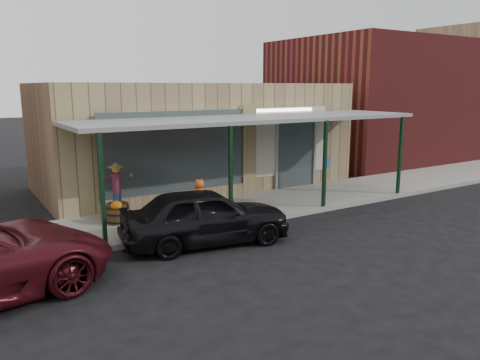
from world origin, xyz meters
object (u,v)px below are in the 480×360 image
parked_sedan (206,216)px  barrel_pumpkin (117,215)px  handicap_sign (326,174)px  barrel_scarecrow (117,199)px

parked_sedan → barrel_pumpkin: bearing=40.2°
barrel_pumpkin → parked_sedan: (1.55, -2.61, 0.35)m
handicap_sign → parked_sedan: bearing=-179.1°
barrel_scarecrow → barrel_pumpkin: 0.72m
handicap_sign → parked_sedan: 5.32m
barrel_pumpkin → handicap_sign: size_ratio=0.45×
handicap_sign → parked_sedan: handicap_sign is taller
barrel_scarecrow → handicap_sign: barrel_scarecrow is taller
barrel_scarecrow → handicap_sign: size_ratio=1.07×
barrel_pumpkin → handicap_sign: (6.74, -1.50, 0.77)m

